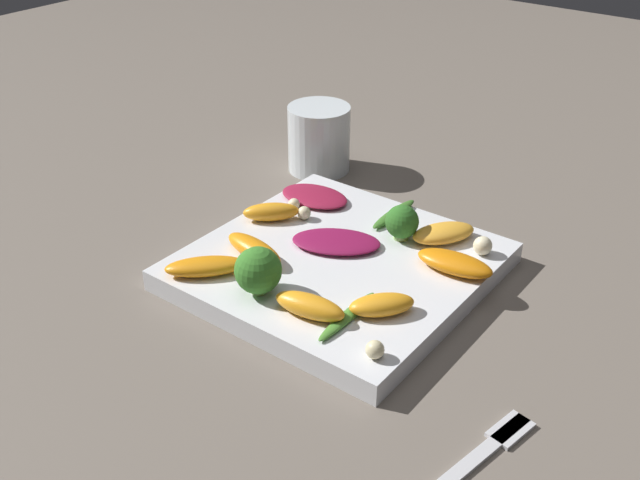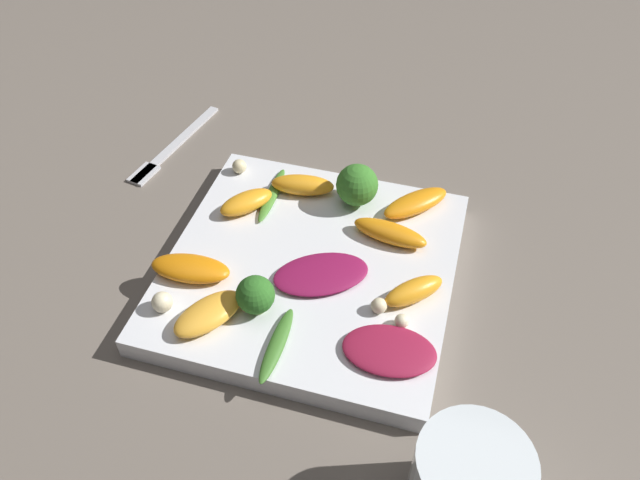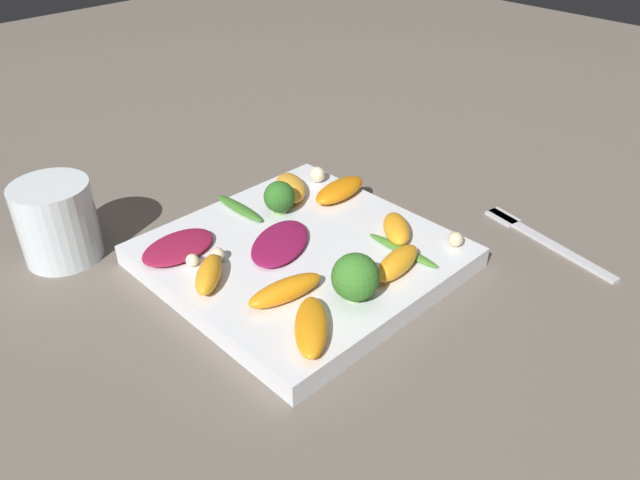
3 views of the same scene
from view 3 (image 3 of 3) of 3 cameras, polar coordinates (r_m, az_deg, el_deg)
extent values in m
plane|color=#6B6056|center=(0.65, -1.67, -2.30)|extent=(2.40, 2.40, 0.00)
cube|color=white|center=(0.64, -1.69, -1.50)|extent=(0.27, 0.27, 0.02)
cylinder|color=white|center=(0.69, -22.91, 1.56)|extent=(0.08, 0.08, 0.08)
cube|color=silver|center=(0.72, 20.19, -0.13)|extent=(0.04, 0.17, 0.01)
cube|color=silver|center=(0.75, 16.41, 2.14)|extent=(0.03, 0.04, 0.01)
ellipsoid|color=maroon|center=(0.64, -12.84, -0.64)|extent=(0.08, 0.06, 0.01)
ellipsoid|color=maroon|center=(0.63, -3.68, -0.27)|extent=(0.10, 0.09, 0.01)
ellipsoid|color=orange|center=(0.52, -0.81, -7.92)|extent=(0.07, 0.07, 0.02)
ellipsoid|color=orange|center=(0.65, 7.01, 1.05)|extent=(0.06, 0.06, 0.02)
ellipsoid|color=#FCAD33|center=(0.72, -2.74, 4.81)|extent=(0.07, 0.08, 0.02)
ellipsoid|color=orange|center=(0.56, -3.18, -4.61)|extent=(0.08, 0.04, 0.02)
ellipsoid|color=orange|center=(0.60, 7.05, -2.09)|extent=(0.07, 0.04, 0.02)
ellipsoid|color=orange|center=(0.72, 1.81, 4.60)|extent=(0.08, 0.04, 0.02)
ellipsoid|color=orange|center=(0.59, -10.13, -3.08)|extent=(0.06, 0.06, 0.02)
cylinder|color=#84AD5B|center=(0.56, 3.19, -4.86)|extent=(0.01, 0.01, 0.01)
sphere|color=#387A28|center=(0.55, 3.25, -3.39)|extent=(0.04, 0.04, 0.04)
cylinder|color=#84AD5B|center=(0.69, -3.69, 2.91)|extent=(0.02, 0.02, 0.01)
sphere|color=#2D6B23|center=(0.68, -3.74, 3.97)|extent=(0.03, 0.03, 0.03)
ellipsoid|color=#3D7528|center=(0.70, -7.61, 2.85)|extent=(0.01, 0.08, 0.01)
ellipsoid|color=#47842D|center=(0.63, 7.57, -0.93)|extent=(0.02, 0.09, 0.01)
sphere|color=beige|center=(0.62, -9.35, -1.34)|extent=(0.01, 0.01, 0.01)
sphere|color=beige|center=(0.62, -11.60, -1.83)|extent=(0.01, 0.01, 0.01)
sphere|color=beige|center=(0.75, -0.24, 6.00)|extent=(0.02, 0.02, 0.02)
sphere|color=beige|center=(0.65, 12.29, 0.07)|extent=(0.02, 0.02, 0.02)
camera|label=1|loc=(0.73, 61.49, 20.81)|focal=42.00mm
camera|label=2|loc=(0.81, -34.07, 35.26)|focal=35.00mm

